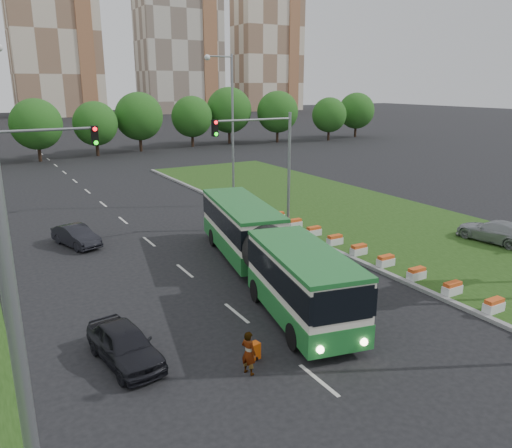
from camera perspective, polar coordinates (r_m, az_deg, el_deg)
ground at (r=23.89m, az=4.21°, el=-8.55°), size 360.00×360.00×0.00m
grass_median at (r=37.56m, az=13.79°, el=0.27°), size 14.00×60.00×0.15m
median_kerb at (r=33.25m, az=5.08°, el=-1.31°), size 0.30×60.00×0.18m
lane_markings at (r=40.26m, az=-15.72°, el=1.05°), size 0.20×100.00×0.01m
flower_planters at (r=29.06m, az=13.09°, el=-3.46°), size 1.10×20.30×0.60m
traffic_mast_median at (r=33.07m, az=1.47°, el=8.00°), size 5.76×0.32×8.00m
traffic_mast_left at (r=27.34m, az=-25.57°, el=4.82°), size 5.76×0.32×8.00m
street_lamps at (r=29.69m, az=-11.55°, el=8.06°), size 36.00×60.00×12.00m
tree_line at (r=76.45m, az=-13.30°, el=11.37°), size 120.00×8.00×9.00m
apartment_tower_ceast at (r=170.80m, az=-22.17°, el=19.78°), size 25.00×15.00×50.00m
apartment_tower_east at (r=181.44m, az=-8.79°, el=19.92°), size 27.00×15.00×47.00m
midrise_east at (r=196.93m, az=1.29°, el=18.73°), size 24.00×14.00×40.00m
articulated_bus at (r=25.33m, az=0.65°, el=-2.90°), size 2.64×16.97×2.79m
car_left_near at (r=19.19m, az=-14.78°, el=-13.16°), size 2.20×4.33×1.41m
car_left_far at (r=33.10m, az=-19.87°, el=-1.28°), size 2.53×4.20×1.31m
car_median at (r=34.85m, az=25.69°, el=-0.74°), size 2.53×5.02×1.40m
pedestrian at (r=17.87m, az=-0.86°, el=-14.51°), size 0.58×0.69×1.62m
shopping_trolley at (r=18.97m, az=-0.18°, el=-14.29°), size 0.37×0.40×0.64m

